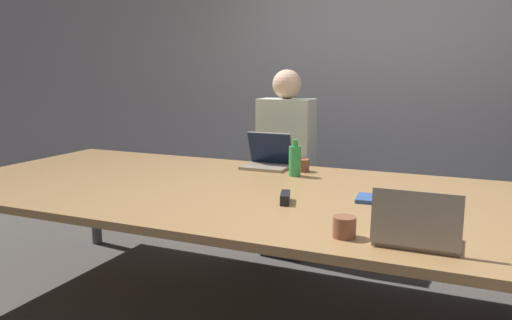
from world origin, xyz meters
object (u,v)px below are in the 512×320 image
object	(u,v)px
bottle_far_midleft	(295,160)
cup_near_midright	(344,227)
person_far_midleft	(286,167)
laptop_near_midright	(417,230)
cup_far_midleft	(302,165)
laptop_far_midleft	(268,158)
stapler	(285,198)

from	to	relation	value
bottle_far_midleft	cup_near_midright	bearing A→B (deg)	-61.29
person_far_midleft	bottle_far_midleft	size ratio (longest dim) A/B	6.15
laptop_near_midright	bottle_far_midleft	distance (m)	1.34
cup_far_midleft	laptop_far_midleft	bearing A→B (deg)	173.52
cup_near_midright	laptop_far_midleft	xyz separation A→B (m)	(-0.83, 1.22, 0.03)
cup_near_midright	laptop_near_midright	bearing A→B (deg)	-0.18
cup_far_midleft	stapler	world-z (taller)	cup_far_midleft
person_far_midleft	laptop_near_midright	bearing A→B (deg)	-55.36
laptop_far_midleft	cup_far_midleft	distance (m)	0.26
laptop_far_midleft	person_far_midleft	distance (m)	0.40
laptop_far_midleft	cup_far_midleft	size ratio (longest dim) A/B	3.41
cup_near_midright	stapler	size ratio (longest dim) A/B	0.59
bottle_far_midleft	stapler	distance (m)	0.66
cup_far_midleft	laptop_near_midright	bearing A→B (deg)	-54.83
cup_near_midright	cup_far_midleft	bearing A→B (deg)	115.47
person_far_midleft	stapler	world-z (taller)	person_far_midleft
cup_far_midleft	bottle_far_midleft	size ratio (longest dim) A/B	0.40
cup_far_midleft	bottle_far_midleft	bearing A→B (deg)	-89.59
cup_near_midright	laptop_far_midleft	size ratio (longest dim) A/B	0.30
bottle_far_midleft	person_far_midleft	bearing A→B (deg)	115.09
bottle_far_midleft	laptop_far_midleft	bearing A→B (deg)	143.96
laptop_far_midleft	bottle_far_midleft	size ratio (longest dim) A/B	1.35
cup_far_midleft	bottle_far_midleft	world-z (taller)	bottle_far_midleft
laptop_near_midright	laptop_far_midleft	bearing A→B (deg)	-48.11
laptop_far_midleft	bottle_far_midleft	xyz separation A→B (m)	(0.26, -0.19, 0.03)
cup_near_midright	stapler	distance (m)	0.57
laptop_near_midright	bottle_far_midleft	size ratio (longest dim) A/B	1.39
laptop_far_midleft	cup_far_midleft	xyz separation A→B (m)	(0.26, -0.03, -0.03)
cup_near_midright	laptop_far_midleft	world-z (taller)	laptop_far_midleft
laptop_far_midleft	stapler	size ratio (longest dim) A/B	1.99
person_far_midleft	laptop_far_midleft	bearing A→B (deg)	-89.27
laptop_near_midright	stapler	bearing A→B (deg)	-31.18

